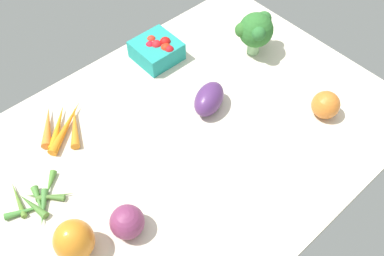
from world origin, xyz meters
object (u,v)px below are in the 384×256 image
broccoli_head (255,30)px  okra_pile (38,201)px  red_onion_center (127,222)px  bell_pepper_orange (74,241)px  berry_basket (157,50)px  carrot_bunch (61,126)px  heirloom_tomato_orange (326,105)px  eggplant (209,99)px

broccoli_head → okra_pile: bearing=-178.0°
red_onion_center → broccoli_head: (60.36, 20.99, 4.44)cm
bell_pepper_orange → berry_basket: bearing=35.2°
carrot_bunch → heirloom_tomato_orange: heirloom_tomato_orange is taller
eggplant → carrot_bunch: 37.91cm
bell_pepper_orange → carrot_bunch: (13.92, 29.79, -3.76)cm
carrot_bunch → okra_pile: carrot_bunch is taller
bell_pepper_orange → heirloom_tomato_orange: 67.90cm
eggplant → berry_basket: (1.93, 23.71, -0.28)cm
carrot_bunch → bell_pepper_orange: bearing=-115.0°
eggplant → broccoli_head: size_ratio=0.85×
carrot_bunch → okra_pile: bearing=-135.5°
red_onion_center → heirloom_tomato_orange: (56.60, -7.61, -0.07)cm
broccoli_head → eggplant: bearing=-163.2°
bell_pepper_orange → okra_pile: size_ratio=0.66×
okra_pile → broccoli_head: 71.99cm
red_onion_center → broccoli_head: bearing=19.2°
heirloom_tomato_orange → berry_basket: (-18.64, 44.98, -0.45)cm
bell_pepper_orange → red_onion_center: bell_pepper_orange is taller
carrot_bunch → heirloom_tomato_orange: (53.11, -40.59, 2.42)cm
eggplant → carrot_bunch: bearing=-54.0°
heirloom_tomato_orange → berry_basket: 48.69cm
red_onion_center → okra_pile: red_onion_center is taller
okra_pile → carrot_bunch: bearing=44.5°
red_onion_center → berry_basket: 53.27cm
carrot_bunch → okra_pile: 20.63cm
eggplant → broccoli_head: 25.83cm
broccoli_head → heirloom_tomato_orange: broccoli_head is taller
okra_pile → heirloom_tomato_orange: size_ratio=2.09×
bell_pepper_orange → red_onion_center: 10.97cm
okra_pile → berry_basket: 52.72cm
carrot_bunch → broccoli_head: broccoli_head is taller
bell_pepper_orange → heirloom_tomato_orange: bearing=-9.1°
eggplant → red_onion_center: 38.54cm
berry_basket → bell_pepper_orange: bearing=-144.8°
bell_pepper_orange → carrot_bunch: bell_pepper_orange is taller
broccoli_head → bell_pepper_orange: bearing=-165.9°
broccoli_head → berry_basket: bearing=143.8°
bell_pepper_orange → okra_pile: bearing=93.0°
bell_pepper_orange → okra_pile: 15.89cm
carrot_bunch → broccoli_head: bearing=-11.9°
okra_pile → bell_pepper_orange: bearing=-87.0°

